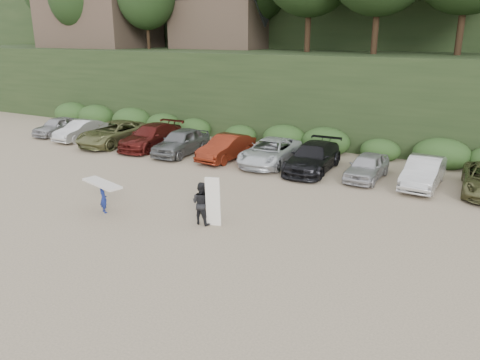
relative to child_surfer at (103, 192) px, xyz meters
The scene contains 4 objects.
ground 4.10m from the child_surfer, ahead, with size 120.00×120.00×0.00m, color tan.
parked_cars 10.50m from the child_surfer, 76.33° to the left, with size 36.99×6.13×1.62m.
child_surfer is the anchor object (origin of this frame).
adult_surfer 4.53m from the child_surfer, 12.15° to the left, with size 1.32×0.70×2.08m.
Camera 1 is at (10.08, -14.05, 7.45)m, focal length 35.00 mm.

